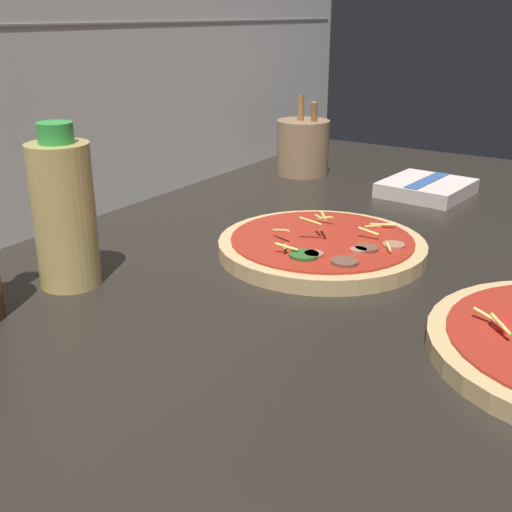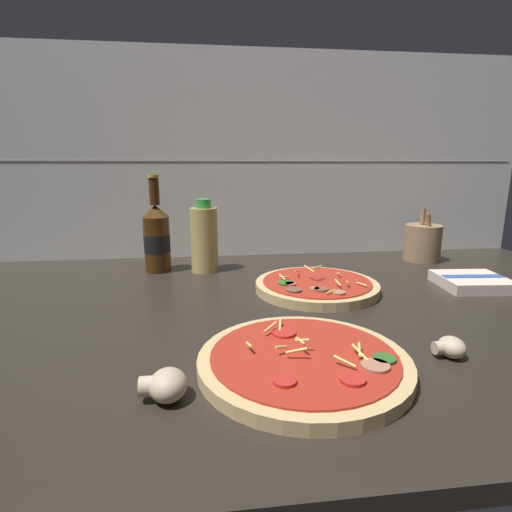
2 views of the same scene
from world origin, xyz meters
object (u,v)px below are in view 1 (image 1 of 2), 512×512
oil_bottle (64,213)px  utensil_crock (303,147)px  pizza_far (322,246)px  dish_towel (426,188)px

oil_bottle → utensil_crock: (60.84, 3.89, -3.23)cm
pizza_far → utensil_crock: 44.04cm
pizza_far → oil_bottle: size_ratio=1.44×
utensil_crock → dish_towel: size_ratio=0.98×
oil_bottle → utensil_crock: oil_bottle is taller
pizza_far → dish_towel: pizza_far is taller
pizza_far → utensil_crock: size_ratio=1.79×
dish_towel → utensil_crock: bearing=85.6°
utensil_crock → oil_bottle: bearing=-176.3°
oil_bottle → utensil_crock: bearing=3.7°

